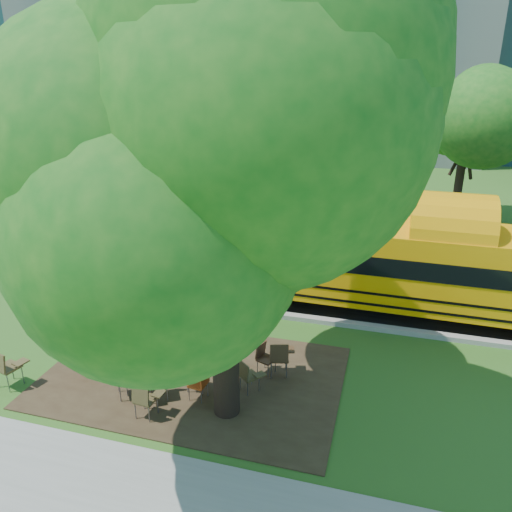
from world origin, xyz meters
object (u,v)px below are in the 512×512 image
(main_tree, at_px, (221,165))
(bg_car_silver, at_px, (3,196))
(chair_9, at_px, (120,326))
(black_car, at_px, (57,256))
(chair_5, at_px, (156,376))
(chair_7, at_px, (248,374))
(chair_6, at_px, (200,381))
(chair_12, at_px, (264,356))
(pedestrian_a, at_px, (48,180))
(chair_13, at_px, (280,355))
(bg_car_red, at_px, (112,221))
(chair_1, at_px, (91,358))
(chair_3, at_px, (137,375))
(chair_10, at_px, (167,327))
(chair_4, at_px, (145,398))
(chair_0, at_px, (6,365))
(chair_11, at_px, (197,371))
(school_bus, at_px, (440,268))
(chair_8, at_px, (84,351))
(chair_2, at_px, (128,375))

(main_tree, xyz_separation_m, bg_car_silver, (-16.20, 12.08, -4.62))
(chair_9, height_order, black_car, black_car)
(chair_5, xyz_separation_m, chair_7, (1.92, 0.74, -0.08))
(chair_9, bearing_deg, chair_6, -149.56)
(chair_12, distance_m, pedestrian_a, 21.42)
(pedestrian_a, bearing_deg, chair_12, -137.62)
(main_tree, xyz_separation_m, chair_9, (-3.66, 1.97, -4.86))
(chair_5, distance_m, chair_13, 2.91)
(chair_6, xyz_separation_m, bg_car_red, (-8.00, 9.74, 0.13))
(chair_1, height_order, chair_12, chair_1)
(chair_3, xyz_separation_m, chair_10, (-0.32, 2.21, -0.03))
(chair_4, distance_m, chair_13, 3.26)
(chair_3, bearing_deg, main_tree, -166.45)
(chair_0, bearing_deg, chair_9, 73.80)
(chair_1, distance_m, chair_11, 2.66)
(chair_12, bearing_deg, school_bus, 155.30)
(chair_7, height_order, chair_11, chair_11)
(chair_1, relative_size, chair_4, 0.95)
(chair_10, bearing_deg, chair_4, 42.73)
(chair_4, bearing_deg, bg_car_red, 129.16)
(chair_7, bearing_deg, pedestrian_a, 178.04)
(chair_8, distance_m, chair_11, 3.00)
(main_tree, distance_m, bg_car_red, 14.07)
(chair_3, height_order, chair_10, chair_3)
(chair_9, bearing_deg, chair_1, 155.07)
(chair_0, relative_size, chair_3, 1.15)
(chair_5, bearing_deg, chair_0, -21.96)
(chair_1, relative_size, chair_11, 0.92)
(school_bus, bearing_deg, chair_5, -136.26)
(chair_8, bearing_deg, chair_5, -77.38)
(chair_5, relative_size, chair_12, 1.16)
(chair_8, distance_m, bg_car_red, 10.55)
(school_bus, xyz_separation_m, chair_4, (-6.06, -6.41, -1.04))
(main_tree, bearing_deg, chair_5, 178.39)
(chair_9, bearing_deg, chair_12, -124.90)
(black_car, bearing_deg, chair_7, -113.26)
(school_bus, distance_m, chair_3, 8.80)
(chair_12, bearing_deg, chair_11, -30.20)
(chair_6, height_order, pedestrian_a, pedestrian_a)
(chair_9, bearing_deg, chair_13, -124.38)
(chair_10, height_order, chair_11, chair_11)
(chair_3, xyz_separation_m, chair_8, (-1.76, 0.57, -0.03))
(chair_1, distance_m, chair_6, 2.84)
(chair_5, height_order, chair_9, chair_5)
(chair_7, xyz_separation_m, chair_13, (0.54, 0.81, 0.09))
(chair_4, relative_size, black_car, 0.19)
(chair_0, distance_m, chair_13, 6.29)
(chair_0, bearing_deg, chair_6, 24.17)
(chair_2, distance_m, chair_11, 1.52)
(chair_10, distance_m, bg_car_red, 9.96)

